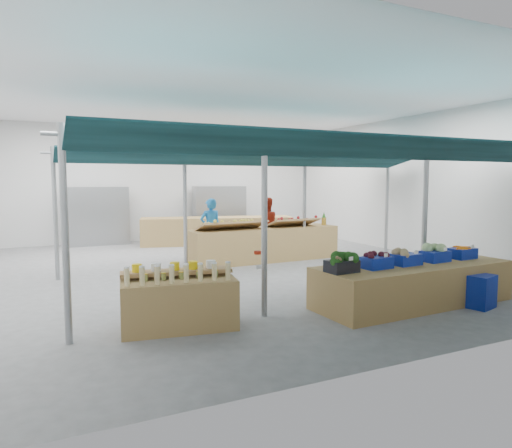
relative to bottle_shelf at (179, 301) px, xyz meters
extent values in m
plane|color=slate|center=(2.44, 3.99, -0.42)|extent=(13.00, 13.00, 0.00)
plane|color=silver|center=(2.44, 3.99, 3.78)|extent=(13.00, 13.00, 0.00)
plane|color=silver|center=(2.44, 10.49, 1.68)|extent=(12.00, 0.00, 12.00)
plane|color=silver|center=(8.44, 3.99, 1.68)|extent=(0.00, 13.00, 13.00)
cylinder|color=gray|center=(-1.56, -0.01, 1.08)|extent=(0.10, 0.10, 3.00)
cylinder|color=gray|center=(-1.56, 4.49, 1.08)|extent=(0.10, 0.10, 3.00)
cylinder|color=gray|center=(1.44, -0.01, 1.08)|extent=(0.10, 0.10, 3.00)
cylinder|color=gray|center=(1.44, 4.49, 1.08)|extent=(0.10, 0.10, 3.00)
cylinder|color=gray|center=(4.94, -0.01, 1.08)|extent=(0.10, 0.10, 3.00)
cylinder|color=gray|center=(4.94, 4.49, 1.08)|extent=(0.10, 0.10, 3.00)
cylinder|color=gray|center=(7.94, 4.49, 1.08)|extent=(0.10, 0.10, 3.00)
cylinder|color=gray|center=(3.19, -0.01, 2.43)|extent=(10.00, 0.06, 0.06)
cylinder|color=gray|center=(3.19, 4.49, 2.43)|extent=(10.00, 0.06, 0.06)
cube|color=black|center=(3.19, -0.66, 2.36)|extent=(9.50, 1.28, 0.30)
cube|color=black|center=(3.19, 0.64, 2.36)|extent=(9.50, 1.28, 0.30)
cube|color=black|center=(3.19, 3.84, 2.36)|extent=(9.50, 1.28, 0.30)
cube|color=black|center=(3.19, 5.14, 2.36)|extent=(9.50, 1.28, 0.30)
cube|color=#B23F33|center=(-0.06, 9.99, 0.58)|extent=(2.00, 0.50, 2.00)
cube|color=#B23F33|center=(4.44, 9.99, 0.58)|extent=(2.00, 0.50, 2.00)
cube|color=olive|center=(-0.01, -0.04, -0.04)|extent=(1.80, 1.01, 0.76)
cube|color=#997247|center=(0.03, 0.19, 0.41)|extent=(1.73, 0.59, 0.06)
cube|color=olive|center=(4.22, -0.50, -0.05)|extent=(3.85, 1.41, 0.74)
cube|color=olive|center=(3.79, 4.73, 0.05)|extent=(4.35, 1.18, 0.93)
cube|color=olive|center=(3.78, 8.48, 0.06)|extent=(5.38, 2.35, 0.95)
cube|color=navy|center=(5.13, -1.21, -0.13)|extent=(0.56, 0.46, 0.58)
imported|color=#1C70BB|center=(2.59, 5.83, 0.45)|extent=(0.64, 0.44, 1.73)
imported|color=maroon|center=(4.39, 5.83, 0.45)|extent=(0.86, 0.68, 1.73)
cube|color=black|center=(2.59, -0.56, 0.42)|extent=(0.53, 0.39, 0.20)
cube|color=white|center=(2.60, -0.78, 0.58)|extent=(0.08, 0.02, 0.06)
cube|color=navy|center=(3.33, -0.53, 0.42)|extent=(0.53, 0.39, 0.20)
cube|color=white|center=(3.34, -0.75, 0.58)|extent=(0.08, 0.02, 0.06)
cube|color=navy|center=(4.01, -0.51, 0.42)|extent=(0.53, 0.39, 0.20)
cube|color=white|center=(4.03, -0.73, 0.58)|extent=(0.08, 0.02, 0.06)
cube|color=navy|center=(4.75, -0.48, 0.42)|extent=(0.53, 0.39, 0.20)
cube|color=white|center=(4.77, -0.70, 0.58)|extent=(0.08, 0.02, 0.06)
cube|color=navy|center=(5.49, -0.45, 0.42)|extent=(0.53, 0.39, 0.20)
cube|color=white|center=(5.51, -0.67, 0.58)|extent=(0.08, 0.02, 0.06)
sphere|color=brown|center=(2.43, -0.69, 0.56)|extent=(0.09, 0.09, 0.09)
sphere|color=brown|center=(2.38, -0.71, 0.60)|extent=(0.06, 0.06, 0.06)
cylinder|color=#B3210B|center=(1.25, -0.17, 0.68)|extent=(0.12, 0.12, 0.05)
cube|color=white|center=(1.25, -0.23, 0.46)|extent=(0.10, 0.01, 0.07)
cube|color=#997247|center=(2.76, 4.59, 0.63)|extent=(1.94, 0.81, 0.26)
cube|color=#997247|center=(4.67, 4.66, 0.63)|extent=(1.54, 0.78, 0.26)
cylinder|color=#8C6019|center=(5.75, 4.70, 0.62)|extent=(0.14, 0.14, 0.22)
cone|color=#26661E|center=(5.75, 4.70, 0.81)|extent=(0.12, 0.12, 0.18)
camera|label=1|loc=(-1.83, -6.63, 1.82)|focal=32.00mm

